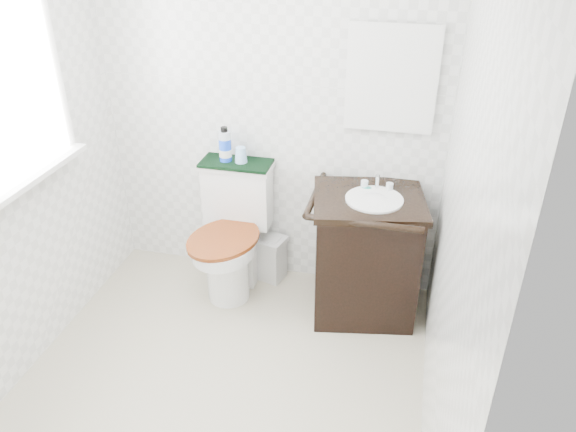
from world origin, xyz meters
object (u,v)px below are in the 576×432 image
at_px(toilet, 233,238).
at_px(trash_bin, 269,257).
at_px(mouthwash_bottle, 225,145).
at_px(vanity, 365,253).
at_px(cup, 241,155).

relative_size(toilet, trash_bin, 2.65).
relative_size(toilet, mouthwash_bottle, 3.79).
distance_m(vanity, cup, 1.00).
bearing_deg(cup, toilet, -104.51).
height_order(mouthwash_bottle, cup, mouthwash_bottle).
relative_size(vanity, trash_bin, 2.85).
bearing_deg(cup, trash_bin, 1.93).
height_order(toilet, cup, cup).
bearing_deg(cup, vanity, -12.66).
xyz_separation_m(vanity, mouthwash_bottle, (-0.95, 0.19, 0.55)).
relative_size(toilet, vanity, 0.93).
bearing_deg(mouthwash_bottle, cup, -0.70).
bearing_deg(mouthwash_bottle, trash_bin, 0.95).
bearing_deg(trash_bin, mouthwash_bottle, -179.05).
bearing_deg(toilet, mouthwash_bottle, 117.92).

